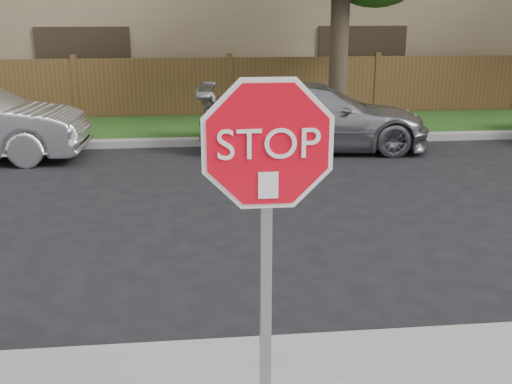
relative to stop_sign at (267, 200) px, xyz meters
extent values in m
plane|color=black|center=(0.61, 1.48, -1.83)|extent=(90.00, 90.00, 0.00)
cube|color=gray|center=(0.61, 9.63, -1.75)|extent=(70.00, 0.30, 0.15)
cube|color=#1E4714|center=(0.61, 11.28, -1.77)|extent=(70.00, 3.00, 0.12)
cube|color=brown|center=(0.61, 12.88, -1.03)|extent=(70.00, 0.12, 1.60)
cube|color=#9A7E5F|center=(0.61, 18.48, 1.17)|extent=(34.00, 8.00, 6.00)
cylinder|color=#382B21|center=(3.11, 11.18, 0.13)|extent=(0.44, 0.44, 3.92)
cube|color=gray|center=(0.00, 0.05, -0.58)|extent=(0.06, 0.06, 2.30)
cylinder|color=white|center=(0.00, -0.02, 0.32)|extent=(1.01, 0.02, 1.01)
cylinder|color=red|center=(0.00, -0.03, 0.32)|extent=(0.93, 0.02, 0.93)
cube|color=white|center=(0.00, -0.05, 0.10)|extent=(0.11, 0.00, 0.15)
imported|color=#999BA0|center=(2.10, 9.02, -1.14)|extent=(4.88, 2.26, 1.38)
camera|label=1|loc=(-0.39, -3.12, 1.02)|focal=42.00mm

